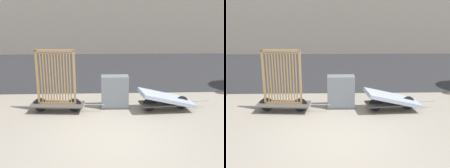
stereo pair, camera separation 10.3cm
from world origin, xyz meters
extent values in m
plane|color=gray|center=(0.00, 0.00, 0.00)|extent=(60.00, 60.00, 0.00)
cube|color=#2D2D30|center=(0.00, 9.30, 0.00)|extent=(56.00, 10.40, 0.01)
cube|color=#4C4742|center=(-1.86, 2.10, 0.26)|extent=(1.83, 0.81, 0.04)
cylinder|color=black|center=(-1.28, 2.06, 0.24)|extent=(0.48, 0.07, 0.47)
cylinder|color=black|center=(-2.44, 2.14, 0.24)|extent=(0.48, 0.07, 0.47)
cylinder|color=gray|center=(-0.62, 2.02, 0.26)|extent=(0.70, 0.08, 0.03)
cube|color=#A87F4C|center=(-1.86, 2.10, 0.31)|extent=(1.30, 0.16, 0.07)
cube|color=#A87F4C|center=(-1.86, 2.10, 2.09)|extent=(1.30, 0.16, 0.07)
cube|color=#A87F4C|center=(-2.48, 2.14, 1.20)|extent=(0.07, 0.07, 1.85)
cube|color=#A87F4C|center=(-1.25, 2.06, 1.20)|extent=(0.07, 0.07, 1.85)
cube|color=#A87F4C|center=(-2.34, 2.13, 1.20)|extent=(0.04, 0.05, 1.78)
cube|color=#A87F4C|center=(-2.25, 2.13, 1.20)|extent=(0.04, 0.05, 1.78)
cube|color=#A87F4C|center=(-2.15, 2.12, 1.20)|extent=(0.04, 0.05, 1.78)
cube|color=#A87F4C|center=(-2.05, 2.11, 1.20)|extent=(0.04, 0.05, 1.78)
cube|color=#A87F4C|center=(-1.96, 2.11, 1.20)|extent=(0.04, 0.05, 1.78)
cube|color=#A87F4C|center=(-1.86, 2.10, 1.20)|extent=(0.04, 0.05, 1.78)
cube|color=#A87F4C|center=(-1.77, 2.09, 1.20)|extent=(0.04, 0.05, 1.78)
cube|color=#A87F4C|center=(-1.67, 2.09, 1.20)|extent=(0.04, 0.05, 1.78)
cube|color=#A87F4C|center=(-1.57, 2.08, 1.20)|extent=(0.04, 0.05, 1.78)
cube|color=#A87F4C|center=(-1.48, 2.07, 1.20)|extent=(0.04, 0.05, 1.78)
cube|color=#A87F4C|center=(-1.38, 2.07, 1.20)|extent=(0.04, 0.05, 1.78)
cube|color=#4C4742|center=(1.86, 2.10, 0.26)|extent=(1.86, 0.90, 0.04)
cylinder|color=black|center=(2.44, 2.17, 0.24)|extent=(0.48, 0.09, 0.47)
cylinder|color=black|center=(1.28, 2.03, 0.24)|extent=(0.48, 0.09, 0.47)
cylinder|color=gray|center=(3.10, 2.25, 0.26)|extent=(0.70, 0.11, 0.03)
cube|color=#9EA8BC|center=(1.86, 2.10, 0.45)|extent=(1.94, 1.17, 0.57)
cube|color=#4C4C4C|center=(0.11, 2.45, 0.04)|extent=(1.01, 0.53, 0.08)
cube|color=slate|center=(0.11, 2.45, 0.58)|extent=(0.95, 0.47, 1.15)
camera|label=1|loc=(-0.33, -6.36, 3.32)|focal=42.00mm
camera|label=2|loc=(-0.22, -6.37, 3.32)|focal=42.00mm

